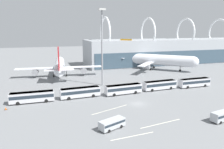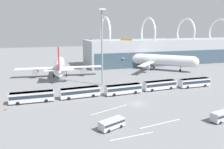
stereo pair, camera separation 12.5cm
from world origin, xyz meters
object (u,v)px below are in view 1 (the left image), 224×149
service_van_foreground (112,123)px  traffic_cone_0 (6,108)px  shuttle_bus_1 (80,92)px  shuttle_bus_0 (32,96)px  airliner_at_gate_far (60,66)px  floodlight_mast (102,38)px  shuttle_bus_3 (160,85)px  airliner_parked_remote (154,60)px  shuttle_bus_2 (123,89)px  shuttle_bus_4 (194,82)px  service_van_crossing (222,116)px

service_van_foreground → traffic_cone_0: 29.61m
shuttle_bus_1 → service_van_foreground: 23.39m
shuttle_bus_1 → shuttle_bus_0: bearing=178.3°
airliner_at_gate_far → shuttle_bus_0: airliner_at_gate_far is taller
airliner_at_gate_far → service_van_foreground: 57.26m
shuttle_bus_0 → shuttle_bus_1: size_ratio=0.99×
shuttle_bus_1 → service_van_foreground: (2.41, -23.26, -0.62)m
service_van_foreground → floodlight_mast: bearing=-124.5°
shuttle_bus_0 → service_van_foreground: bearing=-53.9°
shuttle_bus_3 → airliner_at_gate_far: bearing=129.3°
shuttle_bus_1 → floodlight_mast: bearing=46.7°
airliner_parked_remote → shuttle_bus_2: (-31.21, -36.45, -3.36)m
floodlight_mast → shuttle_bus_4: bearing=-22.7°
airliner_at_gate_far → service_van_crossing: bearing=-148.1°
shuttle_bus_2 → service_van_foreground: size_ratio=1.99×
airliner_at_gate_far → airliner_parked_remote: (47.90, 2.01, 0.55)m
airliner_at_gate_far → airliner_parked_remote: size_ratio=1.10×
shuttle_bus_1 → shuttle_bus_4: 41.28m
airliner_at_gate_far → traffic_cone_0: size_ratio=51.74×
shuttle_bus_0 → service_van_foreground: shuttle_bus_0 is taller
shuttle_bus_4 → airliner_at_gate_far: bearing=142.0°
shuttle_bus_3 → service_van_crossing: 27.64m
shuttle_bus_2 → floodlight_mast: (-3.25, 13.19, 15.44)m
service_van_crossing → service_van_foreground: bearing=-19.7°
airliner_at_gate_far → shuttle_bus_2: 38.37m
shuttle_bus_0 → shuttle_bus_1: same height
shuttle_bus_1 → shuttle_bus_2: same height
shuttle_bus_2 → service_van_crossing: size_ratio=2.12×
airliner_parked_remote → floodlight_mast: floodlight_mast is taller
shuttle_bus_0 → service_van_foreground: (16.17, -22.93, -0.62)m
shuttle_bus_2 → service_van_foreground: (-11.35, -22.47, -0.62)m
airliner_at_gate_far → shuttle_bus_4: bearing=-121.9°
shuttle_bus_1 → service_van_foreground: bearing=-87.1°
shuttle_bus_3 → shuttle_bus_2: bearing=-178.9°
airliner_parked_remote → service_van_foreground: size_ratio=5.49×
shuttle_bus_0 → shuttle_bus_2: 27.52m
traffic_cone_0 → airliner_parked_remote: bearing=31.4°
shuttle_bus_0 → floodlight_mast: 31.45m
shuttle_bus_3 → floodlight_mast: 26.02m
shuttle_bus_3 → service_van_foreground: (-25.11, -23.44, -0.62)m
airliner_at_gate_far → airliner_parked_remote: airliner_parked_remote is taller
service_van_crossing → floodlight_mast: 46.00m
airliner_at_gate_far → shuttle_bus_0: bearing=168.1°
shuttle_bus_3 → shuttle_bus_4: bearing=-5.8°
airliner_at_gate_far → shuttle_bus_1: bearing=-169.3°
airliner_parked_remote → shuttle_bus_2: size_ratio=2.76×
shuttle_bus_4 → service_van_crossing: 30.47m
shuttle_bus_2 → traffic_cone_0: bearing=-177.5°
shuttle_bus_3 → floodlight_mast: floodlight_mast is taller
shuttle_bus_3 → shuttle_bus_0: bearing=177.7°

